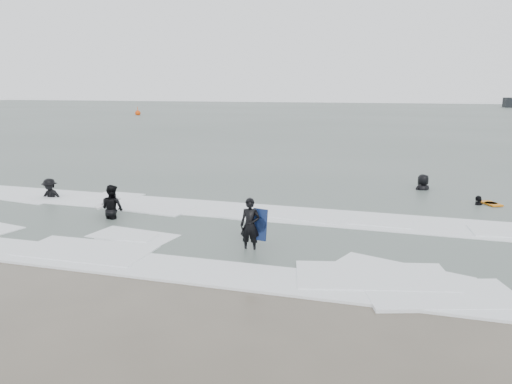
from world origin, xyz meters
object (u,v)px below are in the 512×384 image
(surfer_right_near, at_px, (478,206))
(buoy, at_px, (138,113))
(surfer_centre, at_px, (250,251))
(surfer_wading, at_px, (113,219))
(surfer_breaker, at_px, (51,199))
(surfer_right_far, at_px, (423,191))

(surfer_right_near, height_order, buoy, buoy)
(surfer_centre, relative_size, surfer_wading, 0.89)
(surfer_wading, bearing_deg, surfer_breaker, -11.57)
(surfer_wading, distance_m, buoy, 75.74)
(surfer_wading, height_order, surfer_right_far, surfer_right_far)
(surfer_right_near, xyz_separation_m, buoy, (-51.40, 58.98, 0.42))
(surfer_wading, distance_m, surfer_breaker, 5.16)
(surfer_wading, bearing_deg, surfer_right_near, -140.51)
(surfer_centre, relative_size, buoy, 1.02)
(surfer_right_far, bearing_deg, surfer_right_near, 95.97)
(surfer_right_near, relative_size, surfer_right_far, 0.81)
(surfer_breaker, xyz_separation_m, surfer_right_near, (18.17, 4.40, 0.00))
(surfer_right_far, bearing_deg, surfer_breaker, -10.64)
(surfer_right_far, bearing_deg, buoy, -83.28)
(surfer_centre, height_order, buoy, buoy)
(surfer_breaker, height_order, surfer_right_near, surfer_breaker)
(surfer_centre, height_order, surfer_wading, surfer_wading)
(surfer_wading, xyz_separation_m, surfer_right_near, (13.49, 6.59, 0.00))
(surfer_centre, distance_m, surfer_right_near, 11.31)
(surfer_right_near, bearing_deg, buoy, -98.48)
(surfer_right_near, relative_size, buoy, 0.97)
(surfer_breaker, height_order, buoy, buoy)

